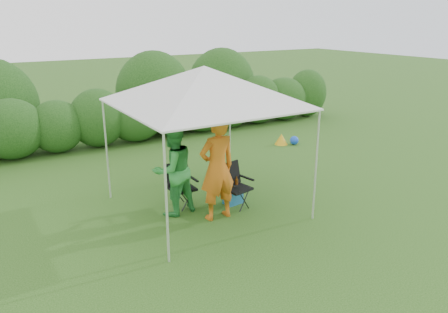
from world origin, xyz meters
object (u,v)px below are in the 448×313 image
man (217,168)px  chair_left (180,182)px  canopy (204,86)px  cooler (233,196)px  chair_right (234,182)px  woman (173,170)px

man → chair_left: bearing=-70.1°
canopy → cooler: 2.37m
canopy → man: 1.55m
chair_right → chair_left: size_ratio=1.02×
canopy → chair_right: canopy is taller
chair_right → cooler: 0.37m
chair_right → chair_left: 1.09m
canopy → chair_right: bearing=-22.0°
chair_left → cooler: (0.96, -0.48, -0.34)m
canopy → woman: (-0.65, 0.10, -1.56)m
chair_left → man: size_ratio=0.44×
canopy → man: size_ratio=1.54×
chair_right → woman: size_ratio=0.50×
canopy → chair_right: 2.04m
canopy → woman: size_ratio=1.72×
chair_left → man: 1.08m
chair_right → chair_left: (-0.92, 0.59, -0.01)m
canopy → chair_left: (-0.38, 0.37, -1.96)m
canopy → man: canopy is taller
chair_left → cooler: bearing=-26.9°
man → cooler: man is taller
chair_right → cooler: bearing=59.8°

